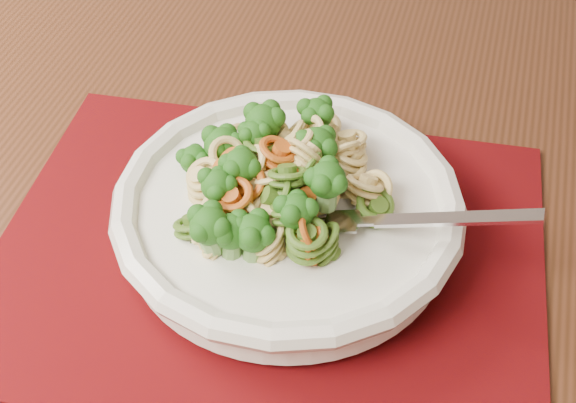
% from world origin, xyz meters
% --- Properties ---
extents(dining_table, '(1.48, 1.05, 0.72)m').
position_xyz_m(dining_table, '(0.61, 0.62, 0.63)').
color(dining_table, '#4C2715').
rests_on(dining_table, ground).
extents(placemat, '(0.46, 0.39, 0.00)m').
position_xyz_m(placemat, '(0.66, 0.48, 0.73)').
color(placemat, '#5F0804').
rests_on(placemat, dining_table).
extents(pasta_bowl, '(0.26, 0.26, 0.05)m').
position_xyz_m(pasta_bowl, '(0.67, 0.49, 0.76)').
color(pasta_bowl, white).
rests_on(pasta_bowl, placemat).
extents(pasta_broccoli_heap, '(0.22, 0.22, 0.06)m').
position_xyz_m(pasta_broccoli_heap, '(0.67, 0.49, 0.77)').
color(pasta_broccoli_heap, '#E4CA70').
rests_on(pasta_broccoli_heap, pasta_bowl).
extents(fork, '(0.18, 0.04, 0.08)m').
position_xyz_m(fork, '(0.72, 0.48, 0.77)').
color(fork, silver).
rests_on(fork, pasta_bowl).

